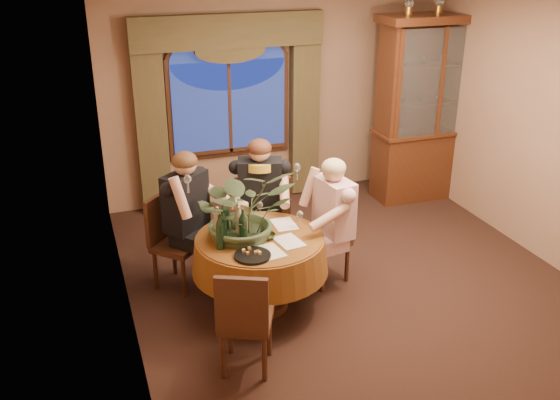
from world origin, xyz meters
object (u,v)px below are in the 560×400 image
object	(u,v)px
dining_table	(260,272)
chair_back_right	(270,225)
chair_front_left	(246,318)
stoneware_vase	(242,218)
chair_right	(325,239)
wine_bottle_0	(225,216)
person_scarf	(260,203)
wine_bottle_3	(218,224)
oil_lamp_left	(409,1)
oil_lamp_center	(440,0)
wine_bottle_4	(220,232)
person_pink	(333,224)
olive_bowl	(268,236)
wine_bottle_1	(243,226)
wine_bottle_5	(223,226)
chair_back	(177,243)
china_cabinet	(429,109)
person_back	(187,219)
wine_bottle_2	(239,223)
centerpiece_plant	(243,176)

from	to	relation	value
dining_table	chair_back_right	size ratio (longest dim) A/B	1.36
chair_front_left	stoneware_vase	xyz separation A→B (m)	(0.27, 1.01, 0.42)
chair_right	wine_bottle_0	size ratio (longest dim) A/B	2.91
person_scarf	wine_bottle_3	world-z (taller)	person_scarf
chair_front_left	oil_lamp_left	bearing A→B (deg)	68.50
oil_lamp_center	wine_bottle_0	bearing A→B (deg)	-151.25
dining_table	wine_bottle_4	size ratio (longest dim) A/B	3.95
person_pink	olive_bowl	distance (m)	0.77
chair_front_left	wine_bottle_1	size ratio (longest dim) A/B	2.91
person_pink	wine_bottle_4	distance (m)	1.26
oil_lamp_left	wine_bottle_5	xyz separation A→B (m)	(-2.92, -2.00, -1.71)
oil_lamp_center	chair_back	xyz separation A→B (m)	(-3.67, -1.34, -2.14)
wine_bottle_1	wine_bottle_5	distance (m)	0.19
dining_table	oil_lamp_center	bearing A→B (deg)	33.75
china_cabinet	wine_bottle_3	distance (m)	3.90
china_cabinet	chair_back_right	distance (m)	3.02
chair_back_right	wine_bottle_0	distance (m)	0.94
wine_bottle_1	wine_bottle_3	bearing A→B (deg)	146.84
person_back	olive_bowl	distance (m)	0.96
oil_lamp_left	chair_right	xyz separation A→B (m)	(-1.79, -1.74, -2.14)
chair_back	person_pink	distance (m)	1.60
oil_lamp_center	wine_bottle_0	xyz separation A→B (m)	(-3.27, -1.80, -1.71)
chair_back	wine_bottle_3	xyz separation A→B (m)	(0.30, -0.58, 0.44)
wine_bottle_1	wine_bottle_4	world-z (taller)	same
oil_lamp_left	stoneware_vase	xyz separation A→B (m)	(-2.69, -1.85, -1.72)
stoneware_vase	dining_table	bearing A→B (deg)	-50.23
wine_bottle_0	wine_bottle_5	bearing A→B (deg)	-109.64
chair_back_right	stoneware_vase	bearing A→B (deg)	76.72
chair_right	wine_bottle_5	xyz separation A→B (m)	(-1.13, -0.26, 0.44)
dining_table	person_scarf	bearing A→B (deg)	72.47
wine_bottle_0	olive_bowl	bearing A→B (deg)	-36.32
person_scarf	oil_lamp_left	bearing A→B (deg)	-135.17
chair_right	person_pink	size ratio (longest dim) A/B	0.69
wine_bottle_3	wine_bottle_1	bearing A→B (deg)	-33.16
stoneware_vase	wine_bottle_4	bearing A→B (deg)	-137.31
oil_lamp_center	oil_lamp_left	bearing A→B (deg)	180.00
chair_back_right	wine_bottle_2	distance (m)	1.01
oil_lamp_left	oil_lamp_center	size ratio (longest dim) A/B	1.00
oil_lamp_center	person_back	bearing A→B (deg)	-159.55
centerpiece_plant	chair_front_left	bearing A→B (deg)	-105.65
person_pink	wine_bottle_0	distance (m)	1.11
oil_lamp_left	wine_bottle_3	bearing A→B (deg)	-146.81
person_pink	wine_bottle_4	world-z (taller)	person_pink
centerpiece_plant	dining_table	bearing A→B (deg)	-37.09
person_pink	wine_bottle_5	bearing A→B (deg)	87.22
person_pink	wine_bottle_3	bearing A→B (deg)	83.65
person_scarf	centerpiece_plant	size ratio (longest dim) A/B	1.42
china_cabinet	olive_bowl	bearing A→B (deg)	-145.01
oil_lamp_left	chair_back_right	xyz separation A→B (m)	(-2.22, -1.24, -2.14)
wine_bottle_0	person_scarf	bearing A→B (deg)	48.42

